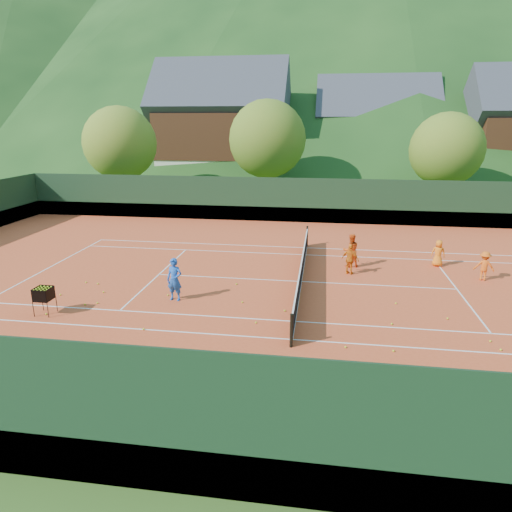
# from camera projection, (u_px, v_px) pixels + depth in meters

# --- Properties ---
(ground) EXTENTS (400.00, 400.00, 0.00)m
(ground) POSITION_uv_depth(u_px,v_px,m) (301.00, 282.00, 19.66)
(ground) COLOR #2B4D18
(ground) RESTS_ON ground
(clay_court) EXTENTS (40.00, 24.00, 0.02)m
(clay_court) POSITION_uv_depth(u_px,v_px,m) (301.00, 282.00, 19.66)
(clay_court) COLOR #CA4520
(clay_court) RESTS_ON ground
(coach) EXTENTS (0.66, 0.48, 1.67)m
(coach) POSITION_uv_depth(u_px,v_px,m) (174.00, 280.00, 17.41)
(coach) COLOR blue
(coach) RESTS_ON clay_court
(student_a) EXTENTS (0.88, 0.75, 1.59)m
(student_a) POSITION_uv_depth(u_px,v_px,m) (351.00, 250.00, 21.45)
(student_a) COLOR #F25615
(student_a) RESTS_ON clay_court
(student_b) EXTENTS (0.87, 0.64, 1.38)m
(student_b) POSITION_uv_depth(u_px,v_px,m) (350.00, 259.00, 20.43)
(student_b) COLOR orange
(student_b) RESTS_ON clay_court
(student_c) EXTENTS (0.69, 0.51, 1.28)m
(student_c) POSITION_uv_depth(u_px,v_px,m) (438.00, 253.00, 21.57)
(student_c) COLOR orange
(student_c) RESTS_ON clay_court
(student_d) EXTENTS (0.90, 0.61, 1.28)m
(student_d) POSITION_uv_depth(u_px,v_px,m) (484.00, 266.00, 19.67)
(student_d) COLOR orange
(student_d) RESTS_ON clay_court
(tennis_ball_0) EXTENTS (0.07, 0.07, 0.07)m
(tennis_ball_0) POSITION_uv_depth(u_px,v_px,m) (393.00, 351.00, 13.68)
(tennis_ball_0) COLOR #C0DF25
(tennis_ball_0) RESTS_ON clay_court
(tennis_ball_1) EXTENTS (0.07, 0.07, 0.07)m
(tennis_ball_1) POSITION_uv_depth(u_px,v_px,m) (60.00, 295.00, 18.09)
(tennis_ball_1) COLOR #C0DF25
(tennis_ball_1) RESTS_ON clay_court
(tennis_ball_2) EXTENTS (0.07, 0.07, 0.07)m
(tennis_ball_2) POSITION_uv_depth(u_px,v_px,m) (44.00, 347.00, 13.88)
(tennis_ball_2) COLOR #C0DF25
(tennis_ball_2) RESTS_ON clay_court
(tennis_ball_3) EXTENTS (0.07, 0.07, 0.07)m
(tennis_ball_3) POSITION_uv_depth(u_px,v_px,m) (9.00, 359.00, 13.18)
(tennis_ball_3) COLOR #C0DF25
(tennis_ball_3) RESTS_ON clay_court
(tennis_ball_4) EXTENTS (0.07, 0.07, 0.07)m
(tennis_ball_4) POSITION_uv_depth(u_px,v_px,m) (396.00, 303.00, 17.23)
(tennis_ball_4) COLOR #C0DF25
(tennis_ball_4) RESTS_ON clay_court
(tennis_ball_5) EXTENTS (0.07, 0.07, 0.07)m
(tennis_ball_5) POSITION_uv_depth(u_px,v_px,m) (501.00, 350.00, 13.74)
(tennis_ball_5) COLOR #C0DF25
(tennis_ball_5) RESTS_ON clay_court
(tennis_ball_7) EXTENTS (0.07, 0.07, 0.07)m
(tennis_ball_7) POSITION_uv_depth(u_px,v_px,m) (256.00, 323.00, 15.59)
(tennis_ball_7) COLOR #C0DF25
(tennis_ball_7) RESTS_ON clay_court
(tennis_ball_8) EXTENTS (0.07, 0.07, 0.07)m
(tennis_ball_8) POSITION_uv_depth(u_px,v_px,m) (448.00, 318.00, 15.91)
(tennis_ball_8) COLOR #C0DF25
(tennis_ball_8) RESTS_ON clay_court
(tennis_ball_9) EXTENTS (0.07, 0.07, 0.07)m
(tennis_ball_9) POSITION_uv_depth(u_px,v_px,m) (144.00, 329.00, 15.10)
(tennis_ball_9) COLOR #C0DF25
(tennis_ball_9) RESTS_ON clay_court
(tennis_ball_10) EXTENTS (0.07, 0.07, 0.07)m
(tennis_ball_10) POSITION_uv_depth(u_px,v_px,m) (85.00, 304.00, 17.12)
(tennis_ball_10) COLOR #C0DF25
(tennis_ball_10) RESTS_ON clay_court
(tennis_ball_11) EXTENTS (0.07, 0.07, 0.07)m
(tennis_ball_11) POSITION_uv_depth(u_px,v_px,m) (168.00, 295.00, 18.04)
(tennis_ball_11) COLOR #C0DF25
(tennis_ball_11) RESTS_ON clay_court
(tennis_ball_12) EXTENTS (0.07, 0.07, 0.07)m
(tennis_ball_12) POSITION_uv_depth(u_px,v_px,m) (237.00, 284.00, 19.26)
(tennis_ball_12) COLOR #C0DF25
(tennis_ball_12) RESTS_ON clay_court
(tennis_ball_13) EXTENTS (0.07, 0.07, 0.07)m
(tennis_ball_13) POSITION_uv_depth(u_px,v_px,m) (46.00, 314.00, 16.28)
(tennis_ball_13) COLOR #C0DF25
(tennis_ball_13) RESTS_ON clay_court
(tennis_ball_14) EXTENTS (0.07, 0.07, 0.07)m
(tennis_ball_14) POSITION_uv_depth(u_px,v_px,m) (98.00, 284.00, 19.30)
(tennis_ball_14) COLOR #C0DF25
(tennis_ball_14) RESTS_ON clay_court
(tennis_ball_15) EXTENTS (0.07, 0.07, 0.07)m
(tennis_ball_15) POSITION_uv_depth(u_px,v_px,m) (163.00, 353.00, 13.57)
(tennis_ball_15) COLOR #C0DF25
(tennis_ball_15) RESTS_ON clay_court
(tennis_ball_16) EXTENTS (0.07, 0.07, 0.07)m
(tennis_ball_16) POSITION_uv_depth(u_px,v_px,m) (86.00, 282.00, 19.47)
(tennis_ball_16) COLOR #C0DF25
(tennis_ball_16) RESTS_ON clay_court
(tennis_ball_17) EXTENTS (0.07, 0.07, 0.07)m
(tennis_ball_17) POSITION_uv_depth(u_px,v_px,m) (97.00, 303.00, 17.27)
(tennis_ball_17) COLOR #C0DF25
(tennis_ball_17) RESTS_ON clay_court
(tennis_ball_18) EXTENTS (0.07, 0.07, 0.07)m
(tennis_ball_18) POSITION_uv_depth(u_px,v_px,m) (402.00, 403.00, 11.14)
(tennis_ball_18) COLOR #C0DF25
(tennis_ball_18) RESTS_ON clay_court
(tennis_ball_19) EXTENTS (0.07, 0.07, 0.07)m
(tennis_ball_19) POSITION_uv_depth(u_px,v_px,m) (169.00, 282.00, 19.50)
(tennis_ball_19) COLOR #C0DF25
(tennis_ball_19) RESTS_ON clay_court
(tennis_ball_20) EXTENTS (0.07, 0.07, 0.07)m
(tennis_ball_20) POSITION_uv_depth(u_px,v_px,m) (345.00, 347.00, 13.90)
(tennis_ball_20) COLOR #C0DF25
(tennis_ball_20) RESTS_ON clay_court
(tennis_ball_21) EXTENTS (0.07, 0.07, 0.07)m
(tennis_ball_21) POSITION_uv_depth(u_px,v_px,m) (242.00, 302.00, 17.34)
(tennis_ball_21) COLOR #C0DF25
(tennis_ball_21) RESTS_ON clay_court
(tennis_ball_22) EXTENTS (0.07, 0.07, 0.07)m
(tennis_ball_22) POSITION_uv_depth(u_px,v_px,m) (392.00, 324.00, 15.49)
(tennis_ball_22) COLOR #C0DF25
(tennis_ball_22) RESTS_ON clay_court
(tennis_ball_23) EXTENTS (0.07, 0.07, 0.07)m
(tennis_ball_23) POSITION_uv_depth(u_px,v_px,m) (285.00, 311.00, 16.56)
(tennis_ball_23) COLOR #C0DF25
(tennis_ball_23) RESTS_ON clay_court
(tennis_ball_24) EXTENTS (0.07, 0.07, 0.07)m
(tennis_ball_24) POSITION_uv_depth(u_px,v_px,m) (437.00, 406.00, 11.03)
(tennis_ball_24) COLOR #C0DF25
(tennis_ball_24) RESTS_ON clay_court
(tennis_ball_25) EXTENTS (0.07, 0.07, 0.07)m
(tennis_ball_25) POSITION_uv_depth(u_px,v_px,m) (490.00, 341.00, 14.28)
(tennis_ball_25) COLOR #C0DF25
(tennis_ball_25) RESTS_ON clay_court
(tennis_ball_26) EXTENTS (0.07, 0.07, 0.07)m
(tennis_ball_26) POSITION_uv_depth(u_px,v_px,m) (104.00, 292.00, 18.37)
(tennis_ball_26) COLOR #C0DF25
(tennis_ball_26) RESTS_ON clay_court
(court_lines) EXTENTS (23.83, 11.03, 0.00)m
(court_lines) POSITION_uv_depth(u_px,v_px,m) (301.00, 281.00, 19.66)
(court_lines) COLOR silver
(court_lines) RESTS_ON clay_court
(tennis_net) EXTENTS (0.10, 12.07, 1.10)m
(tennis_net) POSITION_uv_depth(u_px,v_px,m) (301.00, 271.00, 19.51)
(tennis_net) COLOR black
(tennis_net) RESTS_ON clay_court
(perimeter_fence) EXTENTS (40.40, 24.24, 3.00)m
(perimeter_fence) POSITION_uv_depth(u_px,v_px,m) (302.00, 254.00, 19.30)
(perimeter_fence) COLOR black
(perimeter_fence) RESTS_ON clay_court
(ball_hopper) EXTENTS (0.57, 0.57, 1.00)m
(ball_hopper) POSITION_uv_depth(u_px,v_px,m) (43.00, 294.00, 16.16)
(ball_hopper) COLOR black
(ball_hopper) RESTS_ON clay_court
(chalet_left) EXTENTS (13.80, 9.93, 12.92)m
(chalet_left) POSITION_uv_depth(u_px,v_px,m) (222.00, 131.00, 47.89)
(chalet_left) COLOR beige
(chalet_left) RESTS_ON ground
(chalet_mid) EXTENTS (12.65, 8.82, 11.45)m
(chalet_mid) POSITION_uv_depth(u_px,v_px,m) (374.00, 137.00, 49.63)
(chalet_mid) COLOR beige
(chalet_mid) RESTS_ON ground
(tree_a) EXTENTS (6.00, 6.00, 7.88)m
(tree_a) POSITION_uv_depth(u_px,v_px,m) (120.00, 143.00, 37.58)
(tree_a) COLOR #3E2618
(tree_a) RESTS_ON ground
(tree_b) EXTENTS (6.40, 6.40, 8.40)m
(tree_b) POSITION_uv_depth(u_px,v_px,m) (267.00, 139.00, 37.70)
(tree_b) COLOR #412A1A
(tree_b) RESTS_ON ground
(tree_c) EXTENTS (5.60, 5.60, 7.35)m
(tree_c) POSITION_uv_depth(u_px,v_px,m) (446.00, 149.00, 34.97)
(tree_c) COLOR #3F2619
(tree_c) RESTS_ON ground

